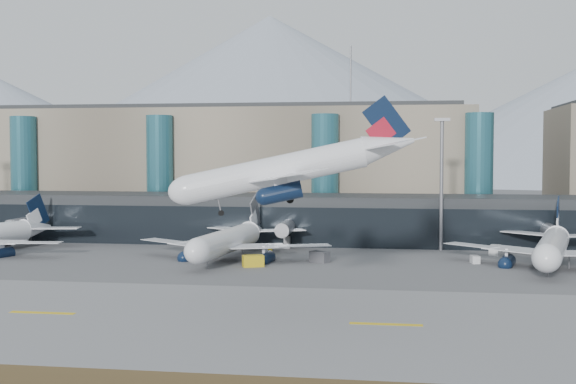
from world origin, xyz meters
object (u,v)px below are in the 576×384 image
Objects in this scene: veh_d at (495,250)px; jet_parked_right at (554,238)px; lightmast_mid at (442,176)px; veh_b at (267,250)px; hero_jet at (301,160)px; veh_g at (475,259)px; jet_parked_mid at (233,232)px; veh_f at (3,243)px; veh_c at (320,257)px; veh_h at (253,261)px.

jet_parked_right is at bearing -127.79° from veh_d.
jet_parked_right is at bearing -42.85° from lightmast_mid.
hero_jet is at bearing -176.77° from veh_b.
veh_g is at bearing -110.17° from veh_b.
jet_parked_mid reaches higher than veh_g.
lightmast_mid reaches higher than jet_parked_right.
jet_parked_mid is 48.45m from veh_d.
veh_b is (-12.07, 46.29, -17.16)m from hero_jet.
lightmast_mid is at bearing -95.66° from veh_f.
lightmast_mid is 87.30m from veh_f.
veh_c is at bearing -93.89° from jet_parked_mid.
hero_jet is 37.55m from veh_h.
jet_parked_mid is at bearing -157.87° from veh_c.
veh_b is at bearing 113.77° from veh_d.
veh_b is at bearing -162.64° from lightmast_mid.
jet_parked_right reaches higher than veh_h.
veh_b is 14.98m from veh_h.
jet_parked_mid is at bearing -109.30° from veh_f.
veh_b is 0.87× the size of veh_d.
jet_parked_mid is at bearing -97.80° from veh_g.
veh_f is (-48.12, 6.44, -3.65)m from jet_parked_mid.
jet_parked_right is (37.78, 40.18, -13.29)m from hero_jet.
lightmast_mid is at bearing 72.95° from veh_c.
hero_jet is (-20.29, -56.41, 3.53)m from lightmast_mid.
veh_d is (47.16, 10.50, -3.69)m from jet_parked_mid.
hero_jet is 82.60m from veh_f.
hero_jet reaches higher than veh_g.
veh_f reaches higher than veh_d.
jet_parked_right reaches higher than veh_f.
jet_parked_mid is (-37.67, -15.48, -9.82)m from lightmast_mid.
veh_d is 11.87m from veh_g.
veh_f is at bearing 77.45° from veh_b.
veh_h reaches higher than veh_d.
jet_parked_right is 17.09× the size of veh_g.
jet_parked_mid is at bearing 98.84° from veh_h.
hero_jet reaches higher than veh_f.
veh_h is (53.61, -16.06, 0.00)m from veh_f.
jet_parked_right reaches higher than jet_parked_mid.
jet_parked_mid is 0.98× the size of jet_parked_right.
jet_parked_mid is (-17.38, 40.93, -13.35)m from hero_jet.
jet_parked_right is at bearing 35.92° from veh_c.
veh_d is (29.78, 51.43, -17.05)m from hero_jet.
lightmast_mid is 0.82× the size of hero_jet.
veh_f is (-103.28, 7.19, -3.71)m from jet_parked_right.
lightmast_mid is at bearing -60.99° from jet_parked_mid.
hero_jet is 9.17× the size of veh_f.
hero_jet reaches higher than veh_h.
jet_parked_mid is at bearing 123.89° from veh_b.
veh_g is at bearing -105.98° from veh_f.
veh_g is (4.71, -15.85, -13.76)m from lightmast_mid.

